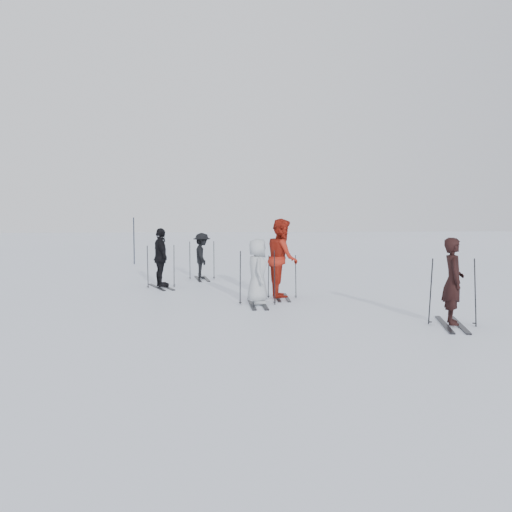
% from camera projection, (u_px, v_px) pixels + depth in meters
% --- Properties ---
extents(ground, '(120.00, 120.00, 0.00)m').
position_uv_depth(ground, '(260.00, 297.00, 14.66)').
color(ground, silver).
rests_on(ground, ground).
extents(skier_near_dark, '(0.54, 0.69, 1.65)m').
position_uv_depth(skier_near_dark, '(453.00, 282.00, 10.85)').
color(skier_near_dark, black).
rests_on(skier_near_dark, ground).
extents(skier_red, '(0.82, 1.02, 2.00)m').
position_uv_depth(skier_red, '(282.00, 259.00, 14.49)').
color(skier_red, maroon).
rests_on(skier_red, ground).
extents(skier_grey, '(0.50, 0.76, 1.53)m').
position_uv_depth(skier_grey, '(257.00, 272.00, 13.42)').
color(skier_grey, '#A5ABAE').
rests_on(skier_grey, ground).
extents(skier_uphill_left, '(0.71, 1.08, 1.71)m').
position_uv_depth(skier_uphill_left, '(161.00, 258.00, 16.66)').
color(skier_uphill_left, black).
rests_on(skier_uphill_left, ground).
extents(skier_uphill_far, '(0.64, 1.02, 1.51)m').
position_uv_depth(skier_uphill_far, '(202.00, 257.00, 18.85)').
color(skier_uphill_far, black).
rests_on(skier_uphill_far, ground).
extents(skis_near_dark, '(2.02, 1.41, 1.33)m').
position_uv_depth(skis_near_dark, '(453.00, 291.00, 10.86)').
color(skis_near_dark, black).
rests_on(skis_near_dark, ground).
extents(skis_red, '(1.61, 0.93, 1.13)m').
position_uv_depth(skis_red, '(282.00, 276.00, 14.52)').
color(skis_red, black).
rests_on(skis_red, ground).
extents(skis_grey, '(1.84, 1.00, 1.33)m').
position_uv_depth(skis_grey, '(257.00, 277.00, 13.43)').
color(skis_grey, black).
rests_on(skis_grey, ground).
extents(skis_uphill_left, '(1.96, 1.43, 1.28)m').
position_uv_depth(skis_uphill_left, '(161.00, 266.00, 16.67)').
color(skis_uphill_left, black).
rests_on(skis_uphill_left, ground).
extents(skis_uphill_far, '(1.86, 1.10, 1.30)m').
position_uv_depth(skis_uphill_far, '(202.00, 260.00, 18.86)').
color(skis_uphill_far, black).
rests_on(skis_uphill_far, ground).
extents(piste_marker, '(0.05, 0.05, 2.03)m').
position_uv_depth(piste_marker, '(134.00, 241.00, 24.80)').
color(piste_marker, black).
rests_on(piste_marker, ground).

